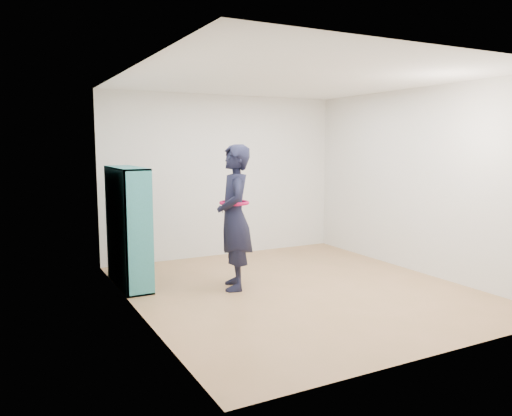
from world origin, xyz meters
TOP-DOWN VIEW (x-y plane):
  - floor at (0.00, 0.00)m, footprint 4.50×4.50m
  - ceiling at (0.00, 0.00)m, footprint 4.50×4.50m
  - wall_left at (-2.00, 0.00)m, footprint 0.02×4.50m
  - wall_right at (2.00, 0.00)m, footprint 0.02×4.50m
  - wall_back at (0.00, 2.25)m, footprint 4.00×0.02m
  - wall_front at (0.00, -2.25)m, footprint 4.00×0.02m
  - bookshelf at (-1.85, 1.16)m, footprint 0.34×1.15m
  - person at (-0.68, 0.40)m, footprint 0.63×0.77m
  - smartphone at (-0.79, 0.52)m, footprint 0.04×0.11m

SIDE VIEW (x-z plane):
  - floor at x=0.00m, z-range 0.00..0.00m
  - bookshelf at x=-1.85m, z-range -0.02..1.51m
  - person at x=-0.68m, z-range 0.00..1.82m
  - smartphone at x=-0.79m, z-range 0.96..1.10m
  - wall_left at x=-2.00m, z-range 0.00..2.60m
  - wall_right at x=2.00m, z-range 0.00..2.60m
  - wall_back at x=0.00m, z-range 0.00..2.60m
  - wall_front at x=0.00m, z-range 0.00..2.60m
  - ceiling at x=0.00m, z-range 2.60..2.60m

